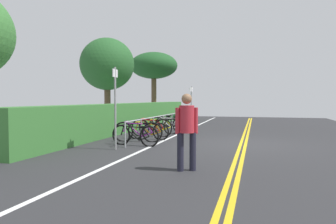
{
  "coord_description": "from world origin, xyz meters",
  "views": [
    {
      "loc": [
        -10.73,
        -0.4,
        1.52
      ],
      "look_at": [
        0.45,
        2.78,
        1.03
      ],
      "focal_mm": 33.09,
      "sensor_mm": 36.0,
      "label": 1
    }
  ],
  "objects_px": {
    "tree_far_right": "(154,66)",
    "bike_rack": "(164,120)",
    "bicycle_2": "(148,131)",
    "sign_post_near": "(115,101)",
    "bicycle_7": "(174,122)",
    "bicycle_8": "(181,121)",
    "pedestrian": "(187,127)",
    "bicycle_1": "(138,132)",
    "bicycle_4": "(159,126)",
    "sign_post_far": "(191,102)",
    "bicycle_6": "(172,124)",
    "bicycle_5": "(169,125)",
    "tree_mid": "(107,65)",
    "bicycle_3": "(152,128)",
    "bicycle_9": "(183,120)",
    "bicycle_0": "(135,135)"
  },
  "relations": [
    {
      "from": "bicycle_7",
      "to": "bicycle_8",
      "type": "height_order",
      "value": "bicycle_7"
    },
    {
      "from": "bicycle_3",
      "to": "bicycle_7",
      "type": "xyz_separation_m",
      "value": [
        3.34,
        -0.05,
        -0.0
      ]
    },
    {
      "from": "bicycle_1",
      "to": "bicycle_8",
      "type": "xyz_separation_m",
      "value": [
        5.7,
        -0.19,
        -0.02
      ]
    },
    {
      "from": "bicycle_1",
      "to": "pedestrian",
      "type": "distance_m",
      "value": 4.73
    },
    {
      "from": "sign_post_near",
      "to": "sign_post_far",
      "type": "xyz_separation_m",
      "value": [
        9.34,
        -0.41,
        -0.11
      ]
    },
    {
      "from": "bike_rack",
      "to": "bicycle_8",
      "type": "relative_size",
      "value": 5.15
    },
    {
      "from": "tree_far_right",
      "to": "bike_rack",
      "type": "bearing_deg",
      "value": -158.52
    },
    {
      "from": "bicycle_1",
      "to": "sign_post_far",
      "type": "bearing_deg",
      "value": -2.94
    },
    {
      "from": "bicycle_9",
      "to": "tree_mid",
      "type": "relative_size",
      "value": 0.38
    },
    {
      "from": "bicycle_6",
      "to": "sign_post_near",
      "type": "xyz_separation_m",
      "value": [
        -5.87,
        0.17,
        1.14
      ]
    },
    {
      "from": "bicycle_1",
      "to": "pedestrian",
      "type": "height_order",
      "value": "pedestrian"
    },
    {
      "from": "bicycle_0",
      "to": "pedestrian",
      "type": "xyz_separation_m",
      "value": [
        -3.03,
        -2.4,
        0.6
      ]
    },
    {
      "from": "bicycle_2",
      "to": "bicycle_6",
      "type": "xyz_separation_m",
      "value": [
        3.34,
        -0.03,
        0.01
      ]
    },
    {
      "from": "sign_post_near",
      "to": "tree_far_right",
      "type": "relative_size",
      "value": 0.51
    },
    {
      "from": "bicycle_4",
      "to": "sign_post_near",
      "type": "relative_size",
      "value": 0.7
    },
    {
      "from": "tree_mid",
      "to": "bicycle_3",
      "type": "bearing_deg",
      "value": -129.21
    },
    {
      "from": "bike_rack",
      "to": "bicycle_2",
      "type": "xyz_separation_m",
      "value": [
        -2.13,
        -0.02,
        -0.29
      ]
    },
    {
      "from": "sign_post_near",
      "to": "tree_far_right",
      "type": "bearing_deg",
      "value": 13.23
    },
    {
      "from": "bicycle_5",
      "to": "tree_mid",
      "type": "distance_m",
      "value": 4.82
    },
    {
      "from": "bicycle_4",
      "to": "bicycle_5",
      "type": "xyz_separation_m",
      "value": [
        0.77,
        -0.21,
        0.01
      ]
    },
    {
      "from": "tree_mid",
      "to": "sign_post_far",
      "type": "bearing_deg",
      "value": -49.82
    },
    {
      "from": "tree_far_right",
      "to": "sign_post_near",
      "type": "bearing_deg",
      "value": -166.77
    },
    {
      "from": "bicycle_5",
      "to": "sign_post_near",
      "type": "height_order",
      "value": "sign_post_near"
    },
    {
      "from": "pedestrian",
      "to": "bike_rack",
      "type": "bearing_deg",
      "value": 20.55
    },
    {
      "from": "bicycle_4",
      "to": "bicycle_8",
      "type": "bearing_deg",
      "value": -2.84
    },
    {
      "from": "bicycle_1",
      "to": "sign_post_near",
      "type": "distance_m",
      "value": 2.1
    },
    {
      "from": "sign_post_far",
      "to": "tree_mid",
      "type": "relative_size",
      "value": 0.49
    },
    {
      "from": "bicycle_2",
      "to": "sign_post_far",
      "type": "distance_m",
      "value": 6.9
    },
    {
      "from": "tree_mid",
      "to": "tree_far_right",
      "type": "xyz_separation_m",
      "value": [
        6.16,
        -0.49,
        0.53
      ]
    },
    {
      "from": "tree_mid",
      "to": "bicycle_2",
      "type": "bearing_deg",
      "value": -135.79
    },
    {
      "from": "bicycle_9",
      "to": "bicycle_4",
      "type": "bearing_deg",
      "value": 178.95
    },
    {
      "from": "bike_rack",
      "to": "bicycle_5",
      "type": "distance_m",
      "value": 0.46
    },
    {
      "from": "bicycle_2",
      "to": "tree_far_right",
      "type": "height_order",
      "value": "tree_far_right"
    },
    {
      "from": "bicycle_1",
      "to": "bicycle_7",
      "type": "relative_size",
      "value": 1.05
    },
    {
      "from": "bicycle_6",
      "to": "bicycle_4",
      "type": "bearing_deg",
      "value": 175.62
    },
    {
      "from": "bicycle_2",
      "to": "sign_post_near",
      "type": "distance_m",
      "value": 2.78
    },
    {
      "from": "bicycle_1",
      "to": "bicycle_9",
      "type": "relative_size",
      "value": 1.02
    },
    {
      "from": "bicycle_5",
      "to": "sign_post_far",
      "type": "bearing_deg",
      "value": -1.94
    },
    {
      "from": "bicycle_4",
      "to": "pedestrian",
      "type": "xyz_separation_m",
      "value": [
        -6.34,
        -2.6,
        0.59
      ]
    },
    {
      "from": "bicycle_5",
      "to": "bicycle_7",
      "type": "relative_size",
      "value": 1.06
    },
    {
      "from": "bicycle_0",
      "to": "tree_mid",
      "type": "height_order",
      "value": "tree_mid"
    },
    {
      "from": "bicycle_2",
      "to": "bicycle_5",
      "type": "relative_size",
      "value": 0.95
    },
    {
      "from": "bike_rack",
      "to": "bicycle_5",
      "type": "height_order",
      "value": "bike_rack"
    },
    {
      "from": "bicycle_1",
      "to": "bicycle_4",
      "type": "relative_size",
      "value": 1.04
    },
    {
      "from": "bicycle_5",
      "to": "sign_post_far",
      "type": "distance_m",
      "value": 4.45
    },
    {
      "from": "bicycle_5",
      "to": "pedestrian",
      "type": "distance_m",
      "value": 7.53
    },
    {
      "from": "bicycle_5",
      "to": "bicycle_8",
      "type": "relative_size",
      "value": 1.1
    },
    {
      "from": "bicycle_3",
      "to": "bicycle_5",
      "type": "relative_size",
      "value": 0.95
    },
    {
      "from": "bicycle_3",
      "to": "sign_post_near",
      "type": "height_order",
      "value": "sign_post_near"
    },
    {
      "from": "bicycle_0",
      "to": "bicycle_6",
      "type": "height_order",
      "value": "bicycle_0"
    }
  ]
}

